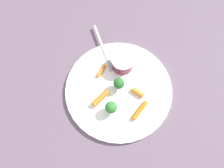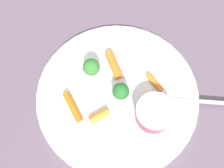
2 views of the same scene
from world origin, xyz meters
The scene contains 10 objects.
ground_plane centered at (0.00, 0.00, 0.00)m, with size 2.40×2.40×0.00m, color #645161.
plate centered at (0.00, 0.00, 0.01)m, with size 0.29×0.29×0.01m, color white.
sauce_cup centered at (-0.01, -0.07, 0.03)m, with size 0.07×0.07×0.04m.
broccoli_floret_0 centered at (0.02, 0.06, 0.04)m, with size 0.03×0.03×0.04m.
broccoli_floret_1 centered at (0.00, -0.01, 0.04)m, with size 0.03×0.03×0.04m.
carrot_stick_0 centered at (-0.05, 0.01, 0.02)m, with size 0.01×0.01×0.04m, color orange.
carrot_stick_1 centered at (-0.05, 0.06, 0.02)m, with size 0.01×0.01×0.06m, color orange.
carrot_stick_2 centered at (0.05, 0.03, 0.02)m, with size 0.02×0.02×0.05m, color orange.
carrot_stick_3 centered at (0.05, -0.05, 0.02)m, with size 0.01×0.01×0.04m, color orange.
fork centered at (0.04, -0.13, 0.01)m, with size 0.06×0.16×0.00m.
Camera 2 is at (-0.17, -0.06, 0.52)m, focal length 47.86 mm.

